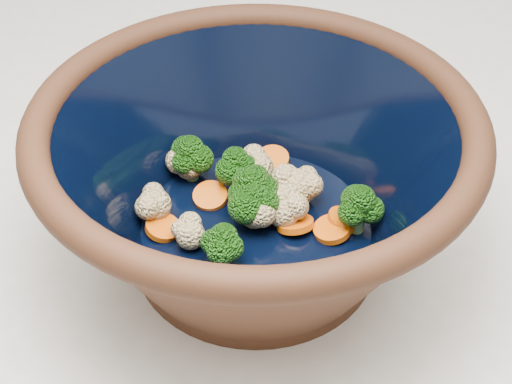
# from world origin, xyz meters

# --- Properties ---
(mixing_bowl) EXTENTS (0.40, 0.40, 0.16)m
(mixing_bowl) POSITION_xyz_m (-0.07, -0.03, 0.99)
(mixing_bowl) COLOR black
(mixing_bowl) RESTS_ON counter
(vegetable_pile) EXTENTS (0.21, 0.17, 0.06)m
(vegetable_pile) POSITION_xyz_m (-0.07, -0.02, 0.96)
(vegetable_pile) COLOR #608442
(vegetable_pile) RESTS_ON mixing_bowl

